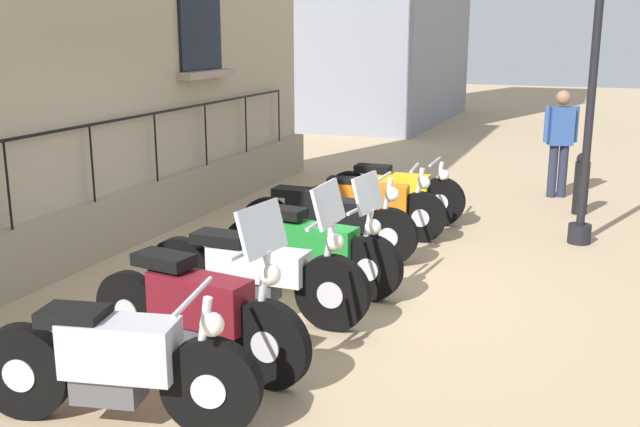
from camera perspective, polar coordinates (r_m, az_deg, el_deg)
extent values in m
plane|color=tan|center=(7.74, -1.31, -5.64)|extent=(60.00, 60.00, 0.00)
cube|color=gray|center=(8.91, -16.91, -1.29)|extent=(0.20, 12.13, 0.69)
cube|color=black|center=(10.87, -9.26, 15.59)|extent=(0.06, 1.10, 1.83)
cube|color=tan|center=(10.84, -8.68, 10.52)|extent=(0.24, 1.30, 0.10)
cube|color=black|center=(8.66, -17.27, 6.49)|extent=(0.03, 10.19, 0.03)
cylinder|color=black|center=(7.78, -22.81, 1.97)|extent=(0.02, 0.02, 0.88)
cylinder|color=black|center=(8.72, -17.07, 3.64)|extent=(0.02, 0.02, 0.88)
cylinder|color=black|center=(9.74, -12.47, 4.95)|extent=(0.02, 0.02, 0.88)
cylinder|color=black|center=(10.81, -8.75, 5.98)|extent=(0.02, 0.02, 0.88)
cylinder|color=black|center=(11.92, -5.70, 6.81)|extent=(0.02, 0.02, 0.88)
cylinder|color=black|center=(13.06, -3.17, 7.47)|extent=(0.02, 0.02, 0.88)
cylinder|color=black|center=(5.00, -8.32, -13.02)|extent=(0.68, 0.26, 0.67)
cylinder|color=silver|center=(5.00, -8.32, -13.02)|extent=(0.26, 0.19, 0.24)
cylinder|color=black|center=(5.53, -21.74, -11.18)|extent=(0.68, 0.26, 0.67)
cylinder|color=silver|center=(5.53, -21.74, -11.18)|extent=(0.26, 0.19, 0.24)
cube|color=#B2B2BC|center=(5.12, -15.05, -9.90)|extent=(0.81, 0.46, 0.38)
cube|color=#4C4C51|center=(5.27, -15.88, -12.40)|extent=(0.50, 0.34, 0.24)
cube|color=black|center=(5.18, -18.38, -7.45)|extent=(0.47, 0.37, 0.10)
cylinder|color=silver|center=(4.89, -9.01, -9.73)|extent=(0.17, 0.09, 0.63)
cylinder|color=silver|center=(4.79, -9.72, -6.30)|extent=(0.17, 0.70, 0.04)
sphere|color=white|center=(4.82, -8.28, -8.41)|extent=(0.16, 0.16, 0.16)
cylinder|color=silver|center=(5.52, -16.33, -12.53)|extent=(0.68, 0.21, 0.08)
cylinder|color=black|center=(5.56, -3.94, -9.99)|extent=(0.69, 0.20, 0.68)
cylinder|color=silver|center=(5.56, -3.94, -9.99)|extent=(0.25, 0.15, 0.24)
cylinder|color=black|center=(6.35, -14.30, -7.28)|extent=(0.69, 0.20, 0.68)
cylinder|color=silver|center=(6.35, -14.30, -7.28)|extent=(0.25, 0.15, 0.24)
cube|color=maroon|center=(5.81, -9.19, -6.56)|extent=(0.87, 0.40, 0.39)
cube|color=#4C4C51|center=(5.97, -9.85, -8.78)|extent=(0.53, 0.29, 0.24)
cube|color=black|center=(5.94, -11.89, -3.49)|extent=(0.50, 0.32, 0.10)
cylinder|color=silver|center=(5.45, -4.45, -6.40)|extent=(0.17, 0.08, 0.73)
cylinder|color=silver|center=(5.36, -4.97, -2.68)|extent=(0.12, 0.62, 0.04)
sphere|color=white|center=(5.35, -3.86, -4.71)|extent=(0.16, 0.16, 0.16)
cylinder|color=silver|center=(6.22, -10.05, -9.03)|extent=(0.76, 0.19, 0.08)
cube|color=silver|center=(5.29, -4.46, -1.21)|extent=(0.19, 0.52, 0.36)
cylinder|color=black|center=(6.57, 0.96, -6.10)|extent=(0.69, 0.13, 0.68)
cylinder|color=silver|center=(6.57, 0.96, -6.10)|extent=(0.24, 0.15, 0.24)
cylinder|color=black|center=(7.22, -10.59, -4.45)|extent=(0.69, 0.13, 0.68)
cylinder|color=silver|center=(7.22, -10.59, -4.45)|extent=(0.24, 0.15, 0.24)
cube|color=silver|center=(6.78, -4.75, -3.87)|extent=(0.93, 0.32, 0.28)
cube|color=#4C4C51|center=(6.89, -5.46, -5.48)|extent=(0.56, 0.25, 0.24)
cube|color=black|center=(6.89, -7.58, -1.88)|extent=(0.52, 0.28, 0.10)
cylinder|color=silver|center=(6.48, 0.56, -3.35)|extent=(0.16, 0.06, 0.66)
cylinder|color=silver|center=(6.41, 0.15, -0.53)|extent=(0.04, 0.68, 0.04)
sphere|color=white|center=(6.41, 1.15, -2.19)|extent=(0.16, 0.16, 0.16)
cylinder|color=silver|center=(7.15, -6.13, -5.78)|extent=(0.83, 0.09, 0.08)
cube|color=silver|center=(6.35, 0.65, 0.73)|extent=(0.13, 0.56, 0.36)
cylinder|color=black|center=(7.30, 3.88, -4.18)|extent=(0.66, 0.22, 0.65)
cylinder|color=silver|center=(7.30, 3.88, -4.18)|extent=(0.25, 0.19, 0.23)
cylinder|color=black|center=(7.95, -5.22, -2.68)|extent=(0.66, 0.22, 0.65)
cylinder|color=silver|center=(7.95, -5.22, -2.68)|extent=(0.25, 0.19, 0.23)
cube|color=#1E842D|center=(7.52, -0.54, -2.01)|extent=(0.95, 0.40, 0.32)
cube|color=#4C4C51|center=(7.64, -1.20, -3.59)|extent=(0.58, 0.29, 0.23)
cube|color=black|center=(7.64, -2.99, 0.11)|extent=(0.55, 0.32, 0.10)
cylinder|color=silver|center=(7.23, 3.56, -1.88)|extent=(0.17, 0.08, 0.61)
cylinder|color=silver|center=(7.18, 3.24, 0.47)|extent=(0.12, 0.61, 0.04)
sphere|color=white|center=(7.18, 4.08, -1.04)|extent=(0.16, 0.16, 0.16)
cylinder|color=silver|center=(7.88, -1.78, -3.89)|extent=(0.84, 0.19, 0.08)
cube|color=silver|center=(7.12, 3.69, 1.59)|extent=(0.19, 0.51, 0.36)
cylinder|color=black|center=(8.41, 5.35, -1.76)|extent=(0.65, 0.12, 0.65)
cylinder|color=silver|center=(8.41, 5.35, -1.76)|extent=(0.23, 0.14, 0.23)
cylinder|color=black|center=(8.92, -4.06, -0.82)|extent=(0.65, 0.12, 0.65)
cylinder|color=silver|center=(8.92, -4.06, -0.82)|extent=(0.23, 0.14, 0.23)
cube|color=black|center=(8.57, 0.82, 0.02)|extent=(1.03, 0.31, 0.33)
cube|color=#4C4C51|center=(8.66, 0.19, -1.46)|extent=(0.62, 0.25, 0.23)
cube|color=black|center=(8.66, -1.71, 1.62)|extent=(0.57, 0.27, 0.10)
cylinder|color=silver|center=(8.34, 5.07, 0.48)|extent=(0.16, 0.06, 0.67)
cylinder|color=silver|center=(8.29, 4.78, 2.74)|extent=(0.04, 0.66, 0.04)
sphere|color=white|center=(8.29, 5.56, 1.46)|extent=(0.16, 0.16, 0.16)
cylinder|color=silver|center=(8.91, -0.67, -1.77)|extent=(0.92, 0.09, 0.08)
cylinder|color=black|center=(9.35, 7.75, -0.27)|extent=(0.64, 0.17, 0.64)
cylinder|color=silver|center=(9.35, 7.75, -0.27)|extent=(0.23, 0.15, 0.22)
cylinder|color=black|center=(9.60, 0.03, 0.24)|extent=(0.64, 0.17, 0.64)
cylinder|color=silver|center=(9.60, 0.03, 0.24)|extent=(0.23, 0.15, 0.22)
cube|color=orange|center=(9.40, 4.15, 1.22)|extent=(0.88, 0.34, 0.34)
cube|color=#4C4C51|center=(9.47, 3.53, -0.18)|extent=(0.53, 0.26, 0.22)
cube|color=black|center=(9.43, 2.08, 2.45)|extent=(0.50, 0.28, 0.10)
cylinder|color=silver|center=(9.28, 7.50, 1.60)|extent=(0.16, 0.07, 0.63)
cylinder|color=silver|center=(9.23, 7.25, 3.50)|extent=(0.09, 0.58, 0.04)
sphere|color=white|center=(9.25, 7.96, 2.36)|extent=(0.16, 0.16, 0.16)
cylinder|color=silver|center=(9.67, 2.75, -0.55)|extent=(0.78, 0.15, 0.08)
cylinder|color=black|center=(10.18, 9.23, 0.91)|extent=(0.66, 0.14, 0.66)
cylinder|color=silver|center=(10.18, 9.23, 0.91)|extent=(0.23, 0.15, 0.23)
cylinder|color=black|center=(10.49, 2.22, 1.47)|extent=(0.66, 0.14, 0.66)
cylinder|color=silver|center=(10.49, 2.22, 1.47)|extent=(0.23, 0.15, 0.23)
cube|color=gold|center=(10.26, 5.97, 2.20)|extent=(0.87, 0.31, 0.30)
cube|color=#4C4C51|center=(10.33, 5.40, 1.04)|extent=(0.52, 0.25, 0.23)
cube|color=black|center=(10.31, 4.09, 3.44)|extent=(0.49, 0.27, 0.10)
cylinder|color=silver|center=(10.13, 9.01, 2.42)|extent=(0.16, 0.06, 0.55)
cylinder|color=silver|center=(10.09, 8.79, 3.95)|extent=(0.05, 0.65, 0.04)
sphere|color=white|center=(10.10, 9.42, 2.90)|extent=(0.16, 0.16, 0.16)
cylinder|color=silver|center=(10.55, 4.74, 0.68)|extent=(0.78, 0.09, 0.08)
cylinder|color=black|center=(9.80, 19.26, -1.47)|extent=(0.28, 0.28, 0.24)
cylinder|color=black|center=(9.48, 20.43, 12.49)|extent=(0.10, 0.10, 4.98)
cylinder|color=black|center=(11.30, 19.37, 1.85)|extent=(0.21, 0.21, 0.76)
sphere|color=black|center=(11.23, 19.55, 3.95)|extent=(0.19, 0.19, 0.19)
cylinder|color=#23283D|center=(12.36, 18.11, 3.11)|extent=(0.14, 0.14, 0.83)
cylinder|color=#23283D|center=(12.32, 17.40, 3.13)|extent=(0.14, 0.14, 0.83)
cube|color=#2D4C8C|center=(12.23, 18.00, 6.40)|extent=(0.41, 0.33, 0.59)
sphere|color=#8C664C|center=(12.19, 18.15, 8.44)|extent=(0.23, 0.23, 0.23)
cylinder|color=#2D4C8C|center=(12.30, 18.99, 6.50)|extent=(0.09, 0.09, 0.56)
cylinder|color=#2D4C8C|center=(12.17, 17.02, 6.57)|extent=(0.09, 0.09, 0.56)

